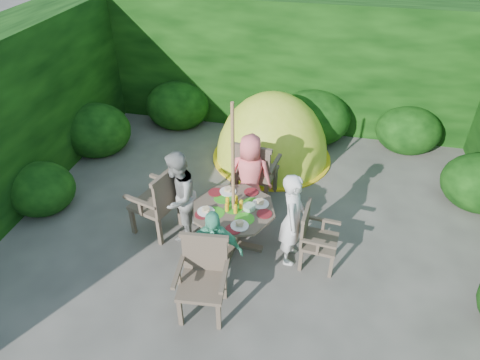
% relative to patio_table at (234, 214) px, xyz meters
% --- Properties ---
extents(ground, '(60.00, 60.00, 0.00)m').
position_rel_patio_table_xyz_m(ground, '(0.20, 0.03, -0.56)').
color(ground, '#45433D').
rests_on(ground, ground).
extents(hedge_enclosure, '(9.00, 9.00, 2.50)m').
position_rel_patio_table_xyz_m(hedge_enclosure, '(0.20, 1.36, 0.69)').
color(hedge_enclosure, black).
rests_on(hedge_enclosure, ground).
extents(patio_table, '(1.24, 1.24, 0.80)m').
position_rel_patio_table_xyz_m(patio_table, '(0.00, 0.00, 0.00)').
color(patio_table, '#42362B').
rests_on(patio_table, ground).
extents(parasol_pole, '(0.05, 0.05, 2.20)m').
position_rel_patio_table_xyz_m(parasol_pole, '(-0.00, -0.00, 0.54)').
color(parasol_pole, olive).
rests_on(parasol_pole, ground).
extents(garden_chair_right, '(0.50, 0.55, 0.85)m').
position_rel_patio_table_xyz_m(garden_chair_right, '(1.10, -0.09, -0.11)').
color(garden_chair_right, '#42362B').
rests_on(garden_chair_right, ground).
extents(garden_chair_left, '(0.71, 0.76, 1.05)m').
position_rel_patio_table_xyz_m(garden_chair_left, '(-1.09, 0.07, -0.00)').
color(garden_chair_left, '#42362B').
rests_on(garden_chair_left, ground).
extents(garden_chair_back, '(0.71, 0.65, 1.06)m').
position_rel_patio_table_xyz_m(garden_chair_back, '(0.08, 1.08, 0.00)').
color(garden_chair_back, '#42362B').
rests_on(garden_chair_back, ground).
extents(garden_chair_front, '(0.62, 0.57, 0.96)m').
position_rel_patio_table_xyz_m(garden_chair_front, '(-0.11, -1.09, -0.05)').
color(garden_chair_front, '#42362B').
rests_on(garden_chair_front, ground).
extents(child_right, '(0.33, 0.49, 1.35)m').
position_rel_patio_table_xyz_m(child_right, '(0.79, -0.06, 0.11)').
color(child_right, silver).
rests_on(child_right, ground).
extents(child_left, '(0.54, 0.68, 1.36)m').
position_rel_patio_table_xyz_m(child_left, '(-0.80, 0.06, 0.12)').
color(child_left, gray).
rests_on(child_left, ground).
extents(child_back, '(0.65, 0.43, 1.33)m').
position_rel_patio_table_xyz_m(child_back, '(0.06, 0.80, 0.10)').
color(child_back, '#FB676B').
rests_on(child_back, ground).
extents(child_front, '(0.76, 0.42, 1.22)m').
position_rel_patio_table_xyz_m(child_front, '(-0.07, -0.80, 0.05)').
color(child_front, '#4FBA91').
rests_on(child_front, ground).
extents(dome_tent, '(2.24, 2.24, 2.49)m').
position_rel_patio_table_xyz_m(dome_tent, '(0.14, 2.41, -0.56)').
color(dome_tent, '#B6D028').
rests_on(dome_tent, ground).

